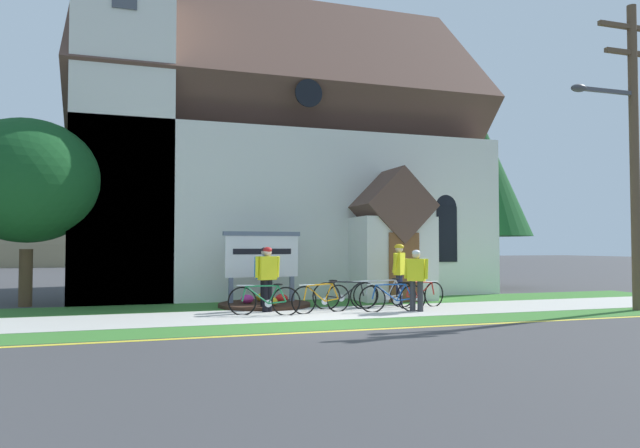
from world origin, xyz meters
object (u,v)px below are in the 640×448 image
(cyclist_in_white_jersey, at_px, (265,273))
(utility_pole, at_px, (631,139))
(roadside_conifer, at_px, (480,176))
(bicycle_orange, at_px, (384,294))
(cyclist_in_orange_jersey, at_px, (416,276))
(bicycle_silver, at_px, (322,298))
(bicycle_yellow, at_px, (264,300))
(yard_deciduous_tree, at_px, (28,181))
(bicycle_white, at_px, (345,295))
(bicycle_red, at_px, (420,294))
(bicycle_black, at_px, (393,298))
(cyclist_in_green_jersey, at_px, (267,274))
(cyclist_in_blue_jersey, at_px, (399,269))
(church_sign, at_px, (262,257))

(cyclist_in_white_jersey, distance_m, utility_pole, 10.39)
(roadside_conifer, bearing_deg, bicycle_orange, -140.16)
(cyclist_in_orange_jersey, bearing_deg, bicycle_silver, 168.28)
(bicycle_yellow, relative_size, yard_deciduous_tree, 0.32)
(bicycle_orange, bearing_deg, bicycle_white, -175.18)
(bicycle_white, bearing_deg, bicycle_yellow, -164.37)
(bicycle_red, xyz_separation_m, yard_deciduous_tree, (-10.39, 3.66, 3.16))
(bicycle_orange, bearing_deg, utility_pole, -23.93)
(bicycle_white, height_order, bicycle_orange, bicycle_orange)
(bicycle_black, height_order, cyclist_in_orange_jersey, cyclist_in_orange_jersey)
(bicycle_red, xyz_separation_m, utility_pole, (5.08, -2.32, 4.17))
(cyclist_in_green_jersey, bearing_deg, cyclist_in_blue_jersey, 7.75)
(bicycle_silver, distance_m, utility_pole, 9.27)
(cyclist_in_orange_jersey, height_order, roadside_conifer, roadside_conifer)
(bicycle_silver, relative_size, cyclist_in_green_jersey, 1.01)
(bicycle_white, bearing_deg, cyclist_in_orange_jersey, -34.68)
(bicycle_white, relative_size, bicycle_orange, 0.98)
(bicycle_orange, xyz_separation_m, yard_deciduous_tree, (-9.47, 3.32, 3.15))
(cyclist_in_blue_jersey, height_order, yard_deciduous_tree, yard_deciduous_tree)
(bicycle_silver, height_order, bicycle_red, bicycle_silver)
(bicycle_black, distance_m, roadside_conifer, 10.75)
(church_sign, distance_m, bicycle_white, 2.74)
(church_sign, height_order, utility_pole, utility_pole)
(bicycle_black, relative_size, bicycle_red, 1.05)
(cyclist_in_white_jersey, xyz_separation_m, yard_deciduous_tree, (-6.19, 2.96, 2.55))
(bicycle_red, distance_m, cyclist_in_white_jersey, 4.30)
(cyclist_in_green_jersey, bearing_deg, bicycle_red, -2.96)
(bicycle_silver, xyz_separation_m, yard_deciduous_tree, (-7.42, 4.01, 3.15))
(cyclist_in_orange_jersey, height_order, cyclist_in_blue_jersey, cyclist_in_blue_jersey)
(bicycle_orange, distance_m, bicycle_yellow, 3.62)
(cyclist_in_blue_jersey, relative_size, utility_pole, 0.21)
(bicycle_silver, bearing_deg, cyclist_in_orange_jersey, -11.72)
(church_sign, distance_m, bicycle_orange, 3.63)
(cyclist_in_green_jersey, bearing_deg, bicycle_orange, 2.10)
(bicycle_silver, relative_size, bicycle_orange, 0.96)
(bicycle_red, bearing_deg, cyclist_in_blue_jersey, 108.87)
(bicycle_orange, relative_size, utility_pole, 0.21)
(yard_deciduous_tree, bearing_deg, cyclist_in_white_jersey, -25.60)
(cyclist_in_blue_jersey, bearing_deg, cyclist_in_orange_jersey, -100.28)
(church_sign, relative_size, bicycle_red, 1.35)
(church_sign, bearing_deg, yard_deciduous_tree, 165.00)
(bicycle_red, height_order, cyclist_in_white_jersey, cyclist_in_white_jersey)
(cyclist_in_white_jersey, distance_m, cyclist_in_blue_jersey, 3.94)
(bicycle_yellow, distance_m, yard_deciduous_tree, 7.85)
(church_sign, relative_size, yard_deciduous_tree, 0.43)
(bicycle_silver, relative_size, bicycle_black, 0.96)
(church_sign, relative_size, bicycle_black, 1.29)
(cyclist_in_white_jersey, bearing_deg, bicycle_orange, -6.15)
(bicycle_orange, bearing_deg, church_sign, 152.52)
(church_sign, relative_size, roadside_conifer, 0.32)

